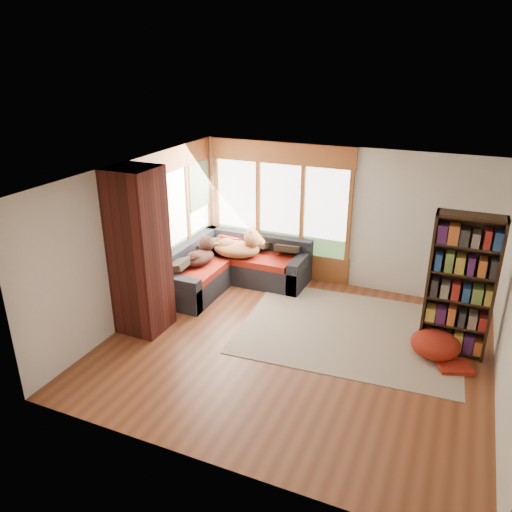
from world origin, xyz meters
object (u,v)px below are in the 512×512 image
Objects in this scene: dog_brindle at (201,253)px; brick_chimney at (139,252)px; pouf at (435,343)px; dog_tan at (241,245)px; area_rug at (350,330)px; bookshelf at (460,286)px; sectional_sofa at (227,267)px.

brick_chimney is at bearing 179.74° from dog_brindle.
dog_tan reaches higher than pouf.
area_rug is (3.05, 1.18, -1.29)m from brick_chimney.
bookshelf reaches higher than area_rug.
sectional_sofa is at bearing 161.45° from area_rug.
area_rug is at bearing 21.11° from brick_chimney.
brick_chimney reaches higher than area_rug.
pouf is 3.83m from dog_tan.
bookshelf is 0.91m from pouf.
dog_brindle is (-2.88, 0.37, 0.73)m from area_rug.
bookshelf reaches higher than dog_tan.
brick_chimney is 3.71× the size of pouf.
bookshelf is 3.94m from dog_tan.
sectional_sofa is at bearing 164.70° from pouf.
bookshelf reaches higher than dog_brindle.
brick_chimney is at bearing -167.22° from pouf.
area_rug is 4.79× the size of pouf.
sectional_sofa is 4.03m from pouf.
dog_brindle is (0.17, 1.55, -0.57)m from brick_chimney.
bookshelf is 3.01× the size of pouf.
area_rug is 4.43× the size of dog_brindle.
area_rug is 3.40× the size of dog_tan.
sectional_sofa is at bearing -22.90° from dog_brindle.
dog_tan is (-3.82, 0.89, -0.27)m from bookshelf.
brick_chimney reaches higher than sectional_sofa.
dog_brindle is (-4.17, 0.56, 0.53)m from pouf.
bookshelf is at bearing -9.21° from sectional_sofa.
sectional_sofa is 1.04× the size of bookshelf.
dog_brindle reaches higher than pouf.
area_rug is at bearing -91.36° from dog_brindle.
area_rug is at bearing -33.77° from dog_tan.
brick_chimney is 3.51m from area_rug.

